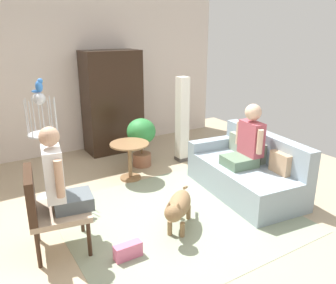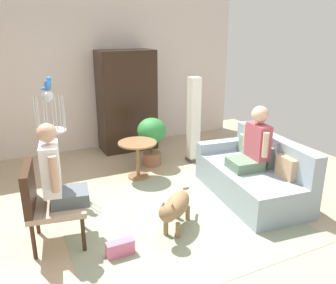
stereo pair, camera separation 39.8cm
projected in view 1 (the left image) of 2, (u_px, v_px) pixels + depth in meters
ground_plane at (167, 221)px, 4.28m from camera, size 7.49×7.49×0.00m
back_wall at (77, 76)px, 6.41m from camera, size 5.95×0.12×2.83m
area_rug at (177, 217)px, 4.36m from camera, size 2.72×2.46×0.01m
couch at (247, 172)px, 4.97m from camera, size 1.08×1.82×0.84m
armchair at (46, 205)px, 3.54m from camera, size 0.69×0.68×0.92m
person_on_couch at (248, 141)px, 4.78m from camera, size 0.52×0.54×0.86m
person_on_armchair at (59, 177)px, 3.51m from camera, size 0.50×0.51×0.90m
round_end_table at (130, 154)px, 5.35m from camera, size 0.60×0.60×0.59m
dog at (179, 206)px, 4.00m from camera, size 0.68×0.68×0.51m
bird_cage_stand at (45, 146)px, 4.61m from camera, size 0.39×0.39×1.48m
parrot at (39, 86)px, 4.36m from camera, size 0.17×0.10×0.18m
potted_plant at (141, 136)px, 5.84m from camera, size 0.48×0.48×0.83m
column_lamp at (182, 120)px, 6.01m from camera, size 0.20×0.20×1.49m
armoire_cabinet at (112, 102)px, 6.48m from camera, size 1.04×0.56×1.88m
handbag at (128, 251)px, 3.57m from camera, size 0.29×0.11×0.17m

